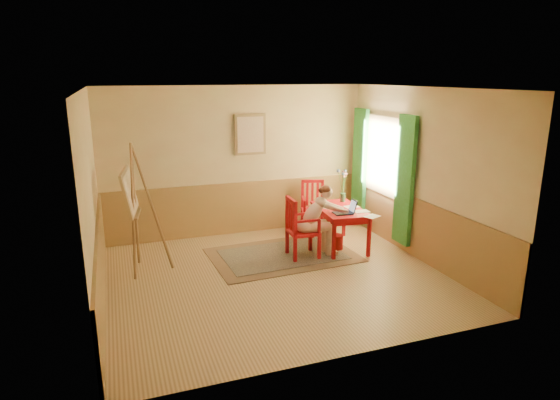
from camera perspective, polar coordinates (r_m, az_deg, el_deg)
name	(u,v)px	position (r m, az deg, el deg)	size (l,w,h in m)	color
room	(276,187)	(6.87, -0.42, 1.54)	(5.04, 4.54, 2.84)	tan
wainscot	(261,230)	(7.84, -2.33, -3.61)	(5.00, 4.50, 1.00)	#AD814A
window	(381,167)	(8.88, 12.10, 3.90)	(0.12, 2.01, 2.20)	white
wall_portrait	(250,135)	(8.92, -3.60, 7.86)	(0.60, 0.05, 0.76)	#9C7C4F
rug	(283,255)	(8.12, 0.33, -6.61)	(2.47, 1.71, 0.02)	#8C7251
table	(340,213)	(8.38, 7.21, -1.57)	(0.82, 1.26, 0.72)	red
chair_left	(300,228)	(7.88, 2.44, -3.37)	(0.49, 0.47, 1.04)	red
chair_back	(313,207)	(9.22, 4.00, -0.79)	(0.56, 0.57, 1.00)	red
figure	(317,218)	(7.94, 4.51, -2.13)	(0.90, 0.39, 1.21)	beige
laptop	(346,211)	(8.05, 7.96, -1.28)	(0.39, 0.25, 0.23)	#1E2338
papers	(353,210)	(8.25, 8.78, -1.22)	(0.75, 1.03, 0.00)	white
vase	(343,187)	(8.74, 7.56, 1.58)	(0.21, 0.30, 0.60)	#3F724C
wastebasket	(336,242)	(8.41, 6.73, -5.05)	(0.25, 0.25, 0.27)	#A51415
easel	(132,197)	(7.48, -17.34, 0.37)	(0.73, 0.91, 2.02)	olive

